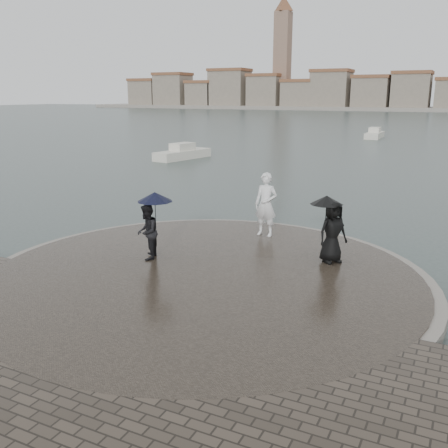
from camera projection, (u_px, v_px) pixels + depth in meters
The scene contains 8 objects.
ground at pixel (127, 338), 10.87m from camera, with size 400.00×400.00×0.00m, color #2B3835.
kerb_ring at pixel (203, 279), 13.87m from camera, with size 12.50×12.50×0.32m, color gray.
quay_tip at pixel (203, 279), 13.87m from camera, with size 11.90×11.90×0.36m, color #2D261E.
statue at pixel (266, 204), 17.21m from camera, with size 0.80×0.53×2.21m, color white.
visitor_left at pixel (149, 223), 14.71m from camera, with size 1.22×1.12×2.04m.
visitor_right at pixel (331, 225), 14.49m from camera, with size 1.25×1.11×1.95m.
far_skyline at pixel (431, 93), 151.69m from camera, with size 260.00×20.00×37.00m.
boats at pixel (412, 145), 47.84m from camera, with size 36.15×33.00×1.50m.
Camera 1 is at (6.26, -7.94, 5.16)m, focal length 40.00 mm.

